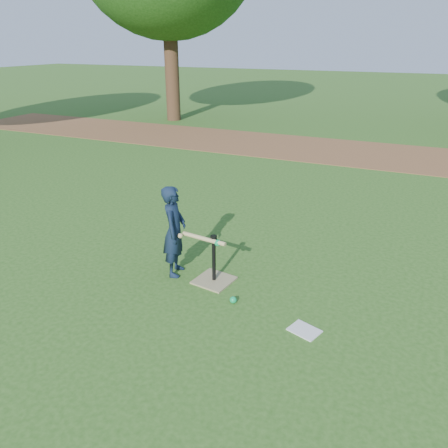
% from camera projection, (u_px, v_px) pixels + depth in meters
% --- Properties ---
extents(ground, '(80.00, 80.00, 0.00)m').
position_uv_depth(ground, '(187.00, 275.00, 5.53)').
color(ground, '#285116').
rests_on(ground, ground).
extents(dirt_strip, '(24.00, 3.00, 0.01)m').
position_uv_depth(dirt_strip, '(320.00, 149.00, 11.83)').
color(dirt_strip, brown).
rests_on(dirt_strip, ground).
extents(child, '(0.38, 0.48, 1.16)m').
position_uv_depth(child, '(174.00, 231.00, 5.36)').
color(child, '#101C30').
rests_on(child, ground).
extents(wiffle_ball_ground, '(0.08, 0.08, 0.08)m').
position_uv_depth(wiffle_ball_ground, '(233.00, 300.00, 4.92)').
color(wiffle_ball_ground, '#0E9A51').
rests_on(wiffle_ball_ground, ground).
extents(clipboard, '(0.36, 0.32, 0.01)m').
position_uv_depth(clipboard, '(304.00, 330.00, 4.46)').
color(clipboard, silver).
rests_on(clipboard, ground).
extents(batting_tee, '(0.49, 0.49, 0.61)m').
position_uv_depth(batting_tee, '(214.00, 273.00, 5.34)').
color(batting_tee, '#93865D').
rests_on(batting_tee, ground).
extents(swing_action, '(0.63, 0.14, 0.08)m').
position_uv_depth(swing_action, '(204.00, 239.00, 5.19)').
color(swing_action, tan).
rests_on(swing_action, ground).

